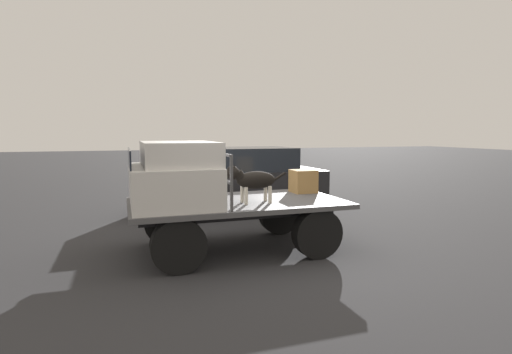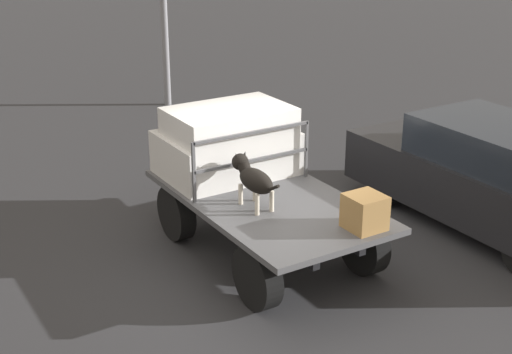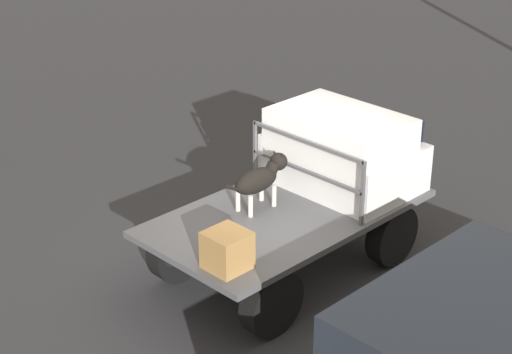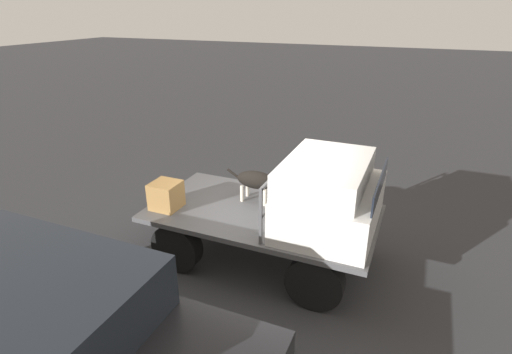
% 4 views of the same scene
% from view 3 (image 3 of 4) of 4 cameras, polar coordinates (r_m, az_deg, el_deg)
% --- Properties ---
extents(ground_plane, '(80.00, 80.00, 0.00)m').
position_cam_3_polar(ground_plane, '(11.03, 2.00, -6.20)').
color(ground_plane, '#2D2D30').
extents(flatbed_truck, '(3.57, 1.96, 0.87)m').
position_cam_3_polar(flatbed_truck, '(10.72, 2.05, -3.41)').
color(flatbed_truck, black).
rests_on(flatbed_truck, ground).
extents(truck_cab, '(1.33, 1.84, 1.01)m').
position_cam_3_polar(truck_cab, '(11.11, 5.80, 1.73)').
color(truck_cab, silver).
rests_on(truck_cab, flatbed_truck).
extents(truck_headboard, '(0.04, 1.84, 0.84)m').
position_cam_3_polar(truck_headboard, '(10.59, 3.36, 1.06)').
color(truck_headboard, '#4C4C4F').
rests_on(truck_headboard, flatbed_truck).
extents(dog, '(1.09, 0.29, 0.66)m').
position_cam_3_polar(dog, '(10.52, 0.33, -0.05)').
color(dog, beige).
rests_on(dog, flatbed_truck).
extents(cargo_crate, '(0.44, 0.44, 0.44)m').
position_cam_3_polar(cargo_crate, '(9.28, -1.94, -4.90)').
color(cargo_crate, olive).
rests_on(cargo_crate, flatbed_truck).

